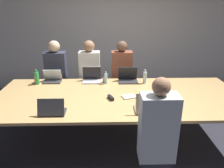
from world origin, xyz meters
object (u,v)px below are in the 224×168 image
Objects in this scene: laptop_far_center at (128,77)px; bottle_far_left at (37,78)px; laptop_near_left at (52,110)px; bottle_far_midleft at (106,79)px; laptop_near_midright at (148,107)px; cup_far_left at (37,80)px; person_near_midright at (157,140)px; laptop_far_left at (52,78)px; person_far_midleft at (90,78)px; stapler at (111,98)px; bottle_far_center at (145,77)px; cup_far_midleft at (105,80)px; person_far_center at (122,78)px; person_far_left at (57,78)px; laptop_far_midleft at (92,77)px.

laptop_far_center is 1.60m from bottle_far_left.
laptop_far_center is 1.04× the size of laptop_near_left.
bottle_far_midleft is 1.21m from laptop_near_midright.
bottle_far_left reaches higher than laptop_far_center.
person_near_midright reaches higher than cup_far_left.
laptop_far_left is 1.26m from laptop_near_left.
person_far_midleft is at bearing 120.24° from bottle_far_midleft.
cup_far_left is 1.50m from stapler.
bottle_far_center reaches higher than cup_far_midleft.
laptop_far_center is at bearing -82.92° from laptop_near_midright.
laptop_far_center is 1.38× the size of bottle_far_center.
person_far_center is 1.01× the size of person_near_midright.
laptop_near_left is (-0.67, -1.18, 0.03)m from cup_far_midleft.
bottle_far_center is 1.76m from laptop_near_left.
person_far_left is 4.25× the size of laptop_near_midright.
person_far_left is 0.52m from cup_far_left.
cup_far_midleft is at bearing 3.15° from bottle_far_left.
person_near_midright is at bearing 159.98° from laptop_near_left.
laptop_far_center is at bearing -2.36° from laptop_far_midleft.
cup_far_midleft is (-0.70, 0.08, -0.07)m from bottle_far_center.
person_far_midleft reaches higher than cup_far_midleft.
person_far_midleft reaches higher than person_near_midright.
laptop_near_midright is (1.50, -1.21, 0.01)m from laptop_far_left.
laptop_near_left is 0.98× the size of laptop_near_midright.
laptop_far_midleft is 0.23× the size of person_near_midright.
laptop_near_midright reaches higher than bottle_far_center.
bottle_far_center is at bearing -17.43° from person_far_left.
person_near_midright is (-0.12, -1.56, -0.20)m from bottle_far_center.
bottle_far_left is 0.76× the size of laptop_near_midright.
laptop_near_left is 2.14× the size of stapler.
cup_far_left is 0.07× the size of person_near_midright.
laptop_near_midright reaches higher than cup_far_left.
person_far_center is 1.93m from laptop_near_left.
laptop_near_left is 0.23× the size of person_near_midright.
person_far_left is 0.83m from laptop_far_midleft.
bottle_far_center reaches higher than stapler.
person_far_midleft is 1.02× the size of person_near_midright.
bottle_far_left is 0.18× the size of person_far_midleft.
laptop_far_midleft is at bearing 3.13° from cup_far_left.
bottle_far_midleft is at bearing -59.76° from person_far_midleft.
bottle_far_center reaches higher than laptop_far_left.
person_far_left is 18.07× the size of cup_far_midleft.
laptop_near_midright is (1.77, -1.16, 0.03)m from cup_far_left.
laptop_far_left is 0.41m from person_far_left.
bottle_far_midleft is at bearing -79.41° from cup_far_midleft.
laptop_far_left is at bearing -38.89° from laptop_near_midright.
laptop_near_left is at bearing -65.39° from cup_far_left.
bottle_far_center is 1.74m from person_far_left.
person_far_left is at bearing -179.01° from person_far_center.
laptop_near_left reaches higher than cup_far_midleft.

